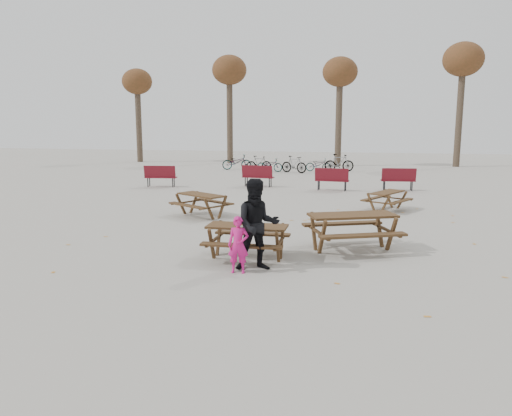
% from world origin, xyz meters
% --- Properties ---
extents(ground, '(80.00, 80.00, 0.00)m').
position_xyz_m(ground, '(0.00, 0.00, 0.00)').
color(ground, gray).
rests_on(ground, ground).
extents(main_picnic_table, '(1.80, 1.45, 0.78)m').
position_xyz_m(main_picnic_table, '(0.00, 0.00, 0.59)').
color(main_picnic_table, '#3B2415').
rests_on(main_picnic_table, ground).
extents(food_tray, '(0.18, 0.11, 0.03)m').
position_xyz_m(food_tray, '(-0.06, -0.16, 0.79)').
color(food_tray, white).
rests_on(food_tray, main_picnic_table).
extents(bread_roll, '(0.14, 0.06, 0.05)m').
position_xyz_m(bread_roll, '(-0.06, -0.16, 0.83)').
color(bread_roll, tan).
rests_on(bread_roll, food_tray).
extents(soda_bottle, '(0.07, 0.07, 0.17)m').
position_xyz_m(soda_bottle, '(-0.10, -0.15, 0.85)').
color(soda_bottle, silver).
rests_on(soda_bottle, main_picnic_table).
extents(child, '(0.46, 0.32, 1.18)m').
position_xyz_m(child, '(0.06, -1.08, 0.59)').
color(child, '#D91B7C').
rests_on(child, ground).
extents(adult, '(1.12, 1.00, 1.93)m').
position_xyz_m(adult, '(0.40, -0.79, 0.97)').
color(adult, black).
rests_on(adult, ground).
extents(picnic_table_east, '(2.54, 2.32, 0.89)m').
position_xyz_m(picnic_table_east, '(2.32, 1.26, 0.44)').
color(picnic_table_east, '#3B2415').
rests_on(picnic_table_east, ground).
extents(picnic_table_north, '(2.18, 2.07, 0.74)m').
position_xyz_m(picnic_table_north, '(-2.59, 4.70, 0.37)').
color(picnic_table_north, '#3B2415').
rests_on(picnic_table_north, ground).
extents(picnic_table_far, '(1.85, 1.96, 0.67)m').
position_xyz_m(picnic_table_far, '(3.44, 7.02, 0.33)').
color(picnic_table_far, '#3B2415').
rests_on(picnic_table_far, ground).
extents(park_bench_row, '(12.56, 1.67, 1.03)m').
position_xyz_m(park_bench_row, '(-0.88, 12.02, 0.52)').
color(park_bench_row, maroon).
rests_on(park_bench_row, ground).
extents(bicycle_row, '(8.44, 2.49, 1.09)m').
position_xyz_m(bicycle_row, '(-2.10, 20.07, 0.48)').
color(bicycle_row, black).
rests_on(bicycle_row, ground).
extents(tree_row, '(32.17, 3.52, 8.26)m').
position_xyz_m(tree_row, '(0.90, 25.15, 6.19)').
color(tree_row, '#382B21').
rests_on(tree_row, ground).
extents(fallen_leaves, '(11.00, 11.00, 0.01)m').
position_xyz_m(fallen_leaves, '(0.50, 2.50, 0.00)').
color(fallen_leaves, '#C17E2E').
rests_on(fallen_leaves, ground).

